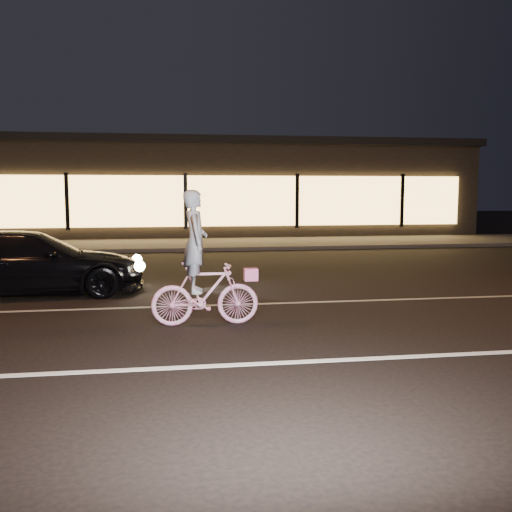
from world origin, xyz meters
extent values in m
plane|color=black|center=(0.00, 0.00, 0.00)|extent=(90.00, 90.00, 0.00)
cube|color=silver|center=(0.00, -1.50, 0.00)|extent=(60.00, 0.12, 0.01)
cube|color=gray|center=(0.00, 2.00, 0.00)|extent=(60.00, 0.10, 0.01)
cube|color=#383533|center=(0.00, 13.00, 0.06)|extent=(30.00, 4.00, 0.12)
cube|color=black|center=(0.00, 19.00, 2.00)|extent=(25.00, 8.00, 4.00)
cube|color=black|center=(0.00, 19.00, 4.05)|extent=(25.40, 8.40, 0.30)
cube|color=#FFBB59|center=(0.00, 14.90, 1.60)|extent=(23.00, 0.15, 2.00)
cube|color=black|center=(-4.50, 14.82, 1.60)|extent=(0.15, 0.08, 2.20)
cube|color=black|center=(0.00, 14.82, 1.60)|extent=(0.15, 0.08, 2.20)
cube|color=black|center=(4.50, 14.82, 1.60)|extent=(0.15, 0.08, 2.20)
cube|color=black|center=(9.00, 14.82, 1.60)|extent=(0.15, 0.08, 2.20)
imported|color=#EC3290|center=(-0.19, 0.54, 0.48)|extent=(1.61, 0.45, 0.97)
imported|color=white|center=(-0.33, 0.54, 1.27)|extent=(0.36, 0.55, 1.52)
cube|color=#FF50B0|center=(0.50, 0.54, 0.76)|extent=(0.20, 0.17, 0.18)
imported|color=black|center=(-3.36, 3.56, 0.62)|extent=(4.43, 2.14, 1.24)
sphere|color=#FFF2BF|center=(-1.38, 4.32, 0.57)|extent=(0.21, 0.21, 0.21)
sphere|color=#FFF2BF|center=(-1.27, 3.19, 0.57)|extent=(0.21, 0.21, 0.21)
camera|label=1|loc=(-0.74, -7.87, 2.01)|focal=40.00mm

